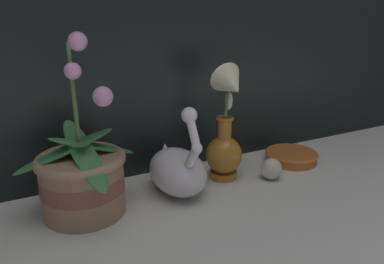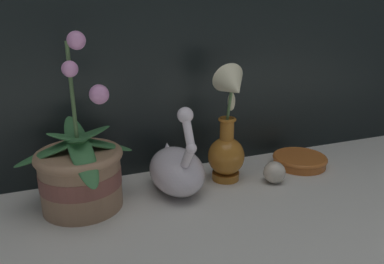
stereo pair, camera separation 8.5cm
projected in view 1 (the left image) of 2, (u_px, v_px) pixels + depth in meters
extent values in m
plane|color=beige|center=(230.00, 207.00, 0.81)|extent=(2.80, 2.80, 0.00)
cylinder|color=#9E7556|center=(83.00, 185.00, 0.77)|extent=(0.17, 0.17, 0.13)
cylinder|color=brown|center=(83.00, 182.00, 0.77)|extent=(0.17, 0.17, 0.04)
torus|color=#9E7556|center=(80.00, 160.00, 0.75)|extent=(0.18, 0.18, 0.02)
cylinder|color=#4C6B3D|center=(75.00, 102.00, 0.72)|extent=(0.01, 0.02, 0.22)
ellipsoid|color=#38703D|center=(94.00, 146.00, 0.76)|extent=(0.18, 0.07, 0.08)
ellipsoid|color=#38703D|center=(77.00, 144.00, 0.77)|extent=(0.05, 0.16, 0.06)
ellipsoid|color=#38703D|center=(64.00, 151.00, 0.74)|extent=(0.20, 0.07, 0.08)
ellipsoid|color=#38703D|center=(84.00, 154.00, 0.72)|extent=(0.07, 0.21, 0.10)
sphere|color=#DB8EC6|center=(78.00, 41.00, 0.69)|extent=(0.04, 0.04, 0.04)
sphere|color=#DB8EC6|center=(73.00, 71.00, 0.68)|extent=(0.03, 0.03, 0.03)
sphere|color=#DB8EC6|center=(103.00, 97.00, 0.71)|extent=(0.04, 0.04, 0.04)
ellipsoid|color=white|center=(178.00, 172.00, 0.86)|extent=(0.12, 0.18, 0.10)
cone|color=white|center=(166.00, 156.00, 0.91)|extent=(0.06, 0.07, 0.07)
cylinder|color=white|center=(192.00, 159.00, 0.78)|extent=(0.02, 0.06, 0.07)
sphere|color=white|center=(197.00, 148.00, 0.75)|extent=(0.02, 0.02, 0.02)
cylinder|color=white|center=(193.00, 132.00, 0.76)|extent=(0.02, 0.05, 0.07)
sphere|color=white|center=(189.00, 115.00, 0.76)|extent=(0.03, 0.03, 0.03)
cylinder|color=#B26B23|center=(223.00, 174.00, 0.95)|extent=(0.07, 0.07, 0.02)
ellipsoid|color=#B26B23|center=(224.00, 155.00, 0.93)|extent=(0.09, 0.09, 0.09)
cylinder|color=#B26B23|center=(225.00, 129.00, 0.91)|extent=(0.03, 0.03, 0.05)
torus|color=#B26B23|center=(225.00, 118.00, 0.90)|extent=(0.04, 0.04, 0.01)
cylinder|color=#567A47|center=(227.00, 105.00, 0.88)|extent=(0.01, 0.02, 0.07)
cone|color=beige|center=(232.00, 84.00, 0.85)|extent=(0.08, 0.09, 0.10)
ellipsoid|color=beige|center=(229.00, 101.00, 0.89)|extent=(0.02, 0.02, 0.04)
sphere|color=beige|center=(271.00, 169.00, 0.93)|extent=(0.05, 0.05, 0.05)
cylinder|color=#C66628|center=(291.00, 157.00, 1.05)|extent=(0.14, 0.14, 0.03)
torus|color=#C66628|center=(291.00, 154.00, 1.04)|extent=(0.15, 0.15, 0.01)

